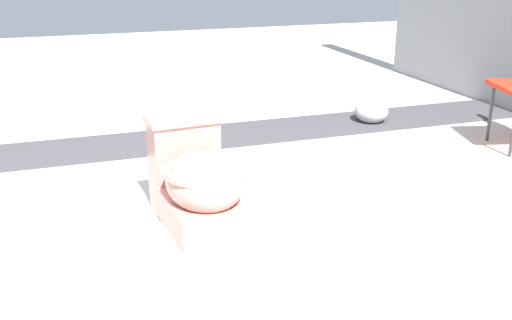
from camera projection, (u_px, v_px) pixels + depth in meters
ground_plane at (198, 218)px, 3.04m from camera, size 14.00×14.00×0.00m
gravel_strip at (223, 135)px, 4.33m from camera, size 0.56×8.00×0.01m
toilet at (198, 182)px, 2.90m from camera, size 0.66×0.43×0.52m
boulder_near at (371, 111)px, 4.64m from camera, size 0.32×0.29×0.18m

